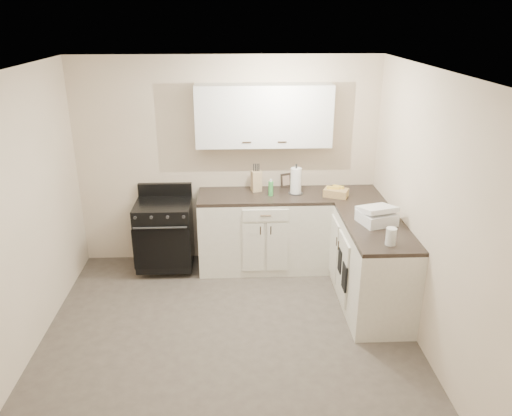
{
  "coord_description": "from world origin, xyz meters",
  "views": [
    {
      "loc": [
        0.08,
        -4.0,
        2.94
      ],
      "look_at": [
        0.3,
        0.85,
        1.03
      ],
      "focal_mm": 35.0,
      "sensor_mm": 36.0,
      "label": 1
    }
  ],
  "objects_px": {
    "knife_block": "(256,181)",
    "countertop_grill": "(377,218)",
    "stove": "(165,234)",
    "paper_towel": "(296,181)",
    "wicker_basket": "(336,193)"
  },
  "relations": [
    {
      "from": "stove",
      "to": "knife_block",
      "type": "bearing_deg",
      "value": 7.77
    },
    {
      "from": "knife_block",
      "to": "wicker_basket",
      "type": "distance_m",
      "value": 0.95
    },
    {
      "from": "paper_towel",
      "to": "wicker_basket",
      "type": "xyz_separation_m",
      "value": [
        0.46,
        -0.12,
        -0.11
      ]
    },
    {
      "from": "knife_block",
      "to": "countertop_grill",
      "type": "xyz_separation_m",
      "value": [
        1.17,
        -1.03,
        -0.06
      ]
    },
    {
      "from": "paper_towel",
      "to": "countertop_grill",
      "type": "distance_m",
      "value": 1.17
    },
    {
      "from": "paper_towel",
      "to": "countertop_grill",
      "type": "bearing_deg",
      "value": -52.27
    },
    {
      "from": "countertop_grill",
      "to": "knife_block",
      "type": "bearing_deg",
      "value": 121.76
    },
    {
      "from": "paper_towel",
      "to": "wicker_basket",
      "type": "bearing_deg",
      "value": -14.53
    },
    {
      "from": "stove",
      "to": "countertop_grill",
      "type": "relative_size",
      "value": 2.39
    },
    {
      "from": "stove",
      "to": "countertop_grill",
      "type": "xyz_separation_m",
      "value": [
        2.28,
        -0.88,
        0.54
      ]
    },
    {
      "from": "stove",
      "to": "knife_block",
      "type": "xyz_separation_m",
      "value": [
        1.11,
        0.15,
        0.6
      ]
    },
    {
      "from": "stove",
      "to": "knife_block",
      "type": "height_order",
      "value": "knife_block"
    },
    {
      "from": "paper_towel",
      "to": "wicker_basket",
      "type": "relative_size",
      "value": 1.16
    },
    {
      "from": "knife_block",
      "to": "countertop_grill",
      "type": "bearing_deg",
      "value": -56.9
    },
    {
      "from": "countertop_grill",
      "to": "paper_towel",
      "type": "bearing_deg",
      "value": 110.81
    }
  ]
}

